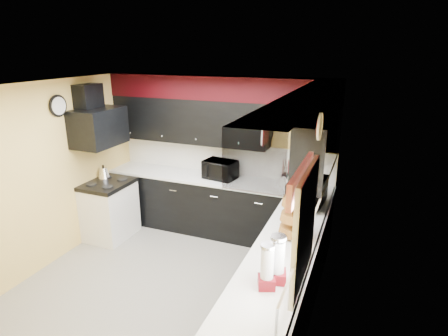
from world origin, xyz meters
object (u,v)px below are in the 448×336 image
(knife_block, at_px, (285,180))
(toaster_oven, at_px, (220,170))
(kettle, at_px, (104,173))
(utensil_crock, at_px, (285,180))
(microwave, at_px, (307,192))

(knife_block, bearing_deg, toaster_oven, -178.36)
(knife_block, relative_size, kettle, 1.07)
(utensil_crock, xyz_separation_m, kettle, (-2.78, -0.64, -0.03))
(toaster_oven, distance_m, utensil_crock, 1.03)
(toaster_oven, bearing_deg, kettle, -151.46)
(knife_block, bearing_deg, kettle, -167.22)
(microwave, relative_size, kettle, 3.39)
(utensil_crock, bearing_deg, kettle, -167.06)
(utensil_crock, bearing_deg, microwave, -52.76)
(microwave, bearing_deg, utensil_crock, 41.34)
(toaster_oven, xyz_separation_m, utensil_crock, (1.02, 0.03, -0.05))
(utensil_crock, distance_m, kettle, 2.85)
(microwave, height_order, utensil_crock, microwave)
(toaster_oven, height_order, utensil_crock, toaster_oven)
(microwave, distance_m, kettle, 3.19)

